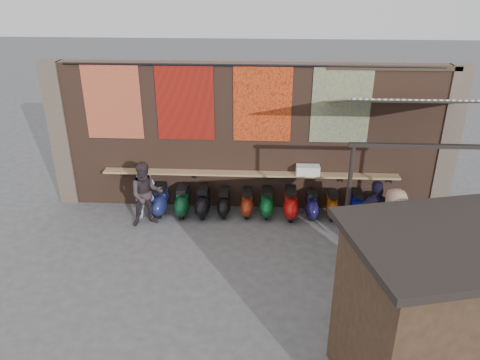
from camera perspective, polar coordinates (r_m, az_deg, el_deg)
The scene contains 35 objects.
ground at distance 11.15m, azimuth 0.76°, elevation -9.33°, with size 70.00×70.00×0.00m, color #474749.
brick_wall at distance 12.66m, azimuth 1.31°, elevation 5.18°, with size 10.00×0.40×4.00m, color brown.
pier_left at distance 13.81m, azimuth -20.89°, elevation 5.22°, with size 0.50×0.50×4.00m, color #4C4238.
pier_right at distance 13.56m, azimuth 23.92°, elevation 4.35°, with size 0.50×0.50×4.00m, color #4C4238.
eating_counter at distance 12.65m, azimuth 1.21°, elevation 0.77°, with size 8.00×0.32×0.05m, color #9E7A51.
shelf_box at distance 12.62m, azimuth 8.28°, elevation 1.19°, with size 0.62×0.31×0.25m, color white.
tapestry_redgold at distance 12.76m, azimuth -15.27°, elevation 9.18°, with size 1.50×0.02×2.00m, color maroon.
tapestry_sun at distance 12.31m, azimuth -6.72°, elevation 9.32°, with size 1.50×0.02×2.00m, color red.
tapestry_orange at distance 12.14m, azimuth 2.75°, elevation 9.24°, with size 1.50×0.02×2.00m, color #CC4819.
tapestry_multi at distance 12.30m, azimuth 12.22°, elevation 8.91°, with size 1.50×0.02×2.00m, color navy.
hang_rail at distance 11.91m, azimuth 1.36°, elevation 13.80°, with size 0.06×0.06×9.50m, color black.
scooter_stool_0 at distance 12.94m, azimuth -9.65°, elevation -2.45°, with size 0.38×0.84×0.80m, color navy, non-canonical shape.
scooter_stool_1 at distance 12.82m, azimuth -6.98°, elevation -2.58°, with size 0.38×0.83×0.79m, color #0E4724, non-canonical shape.
scooter_stool_2 at distance 12.74m, azimuth -4.52°, elevation -2.64°, with size 0.37×0.83×0.79m, color black, non-canonical shape.
scooter_stool_3 at distance 12.74m, azimuth -1.95°, elevation -2.78°, with size 0.34×0.75×0.71m, color black, non-canonical shape.
scooter_stool_4 at distance 12.73m, azimuth 0.88°, elevation -2.81°, with size 0.33×0.74×0.70m, color maroon, non-canonical shape.
scooter_stool_5 at distance 12.72m, azimuth 3.29°, elevation -2.79°, with size 0.35×0.78×0.74m, color #0C5725, non-canonical shape.
scooter_stool_6 at distance 12.66m, azimuth 6.18°, elevation -2.87°, with size 0.38×0.85×0.80m, color #B60F0E, non-canonical shape.
scooter_stool_7 at distance 12.79m, azimuth 8.73°, elevation -2.97°, with size 0.34×0.75×0.71m, color #161347, non-canonical shape.
scooter_stool_8 at distance 12.85m, azimuth 11.16°, elevation -3.01°, with size 0.34×0.75×0.71m, color #853C0C, non-canonical shape.
scooter_stool_9 at distance 12.97m, azimuth 14.05°, elevation -2.99°, with size 0.35×0.78×0.74m, color navy, non-canonical shape.
scooter_stool_10 at distance 13.04m, azimuth 16.37°, elevation -3.27°, with size 0.32×0.71×0.67m, color #0E0E8E, non-canonical shape.
diner_left at distance 12.65m, azimuth -11.51°, elevation -1.36°, with size 0.57×0.37×1.56m, color #83A1BF.
diner_right at distance 12.27m, azimuth -11.35°, elevation -1.71°, with size 0.85×0.66×1.75m, color #32272B.
shopper_navy at distance 11.29m, azimuth 16.06°, elevation -4.43°, with size 1.09×0.45×1.86m, color black.
shopper_grey at distance 11.19m, azimuth 23.40°, elevation -6.15°, with size 1.15×0.66×1.77m, color #5E5D62.
shopper_tan at distance 11.09m, azimuth 18.02°, elevation -5.35°, with size 0.90×0.58×1.83m, color #9E7664.
market_stall at distance 7.92m, azimuth 22.84°, elevation -15.61°, with size 2.56×1.92×2.77m, color black.
stall_roof at distance 7.11m, azimuth 24.76°, elevation -6.61°, with size 2.86×2.21×0.12m, color black.
stall_sign at distance 8.22m, azimuth 19.99°, elevation -8.07°, with size 1.20×0.04×0.50m, color gold.
stall_shelf at distance 8.78m, azimuth 19.02°, elevation -13.56°, with size 2.12×0.10×0.06m, color #473321.
awning_canvas at distance 10.94m, azimuth 19.96°, elevation 9.01°, with size 3.20×3.40×0.03m, color beige.
awning_ledger at distance 12.34m, azimuth 18.27°, elevation 12.85°, with size 3.30×0.08×0.12m, color #33261C.
awning_header at distance 9.71m, azimuth 21.86°, elevation 3.86°, with size 3.00×0.08×0.08m, color black.
awning_post_left at distance 9.98m, azimuth 12.83°, elevation -4.03°, with size 0.09×0.09×3.10m, color black.
Camera 1 is at (0.34, -9.21, 6.28)m, focal length 35.00 mm.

